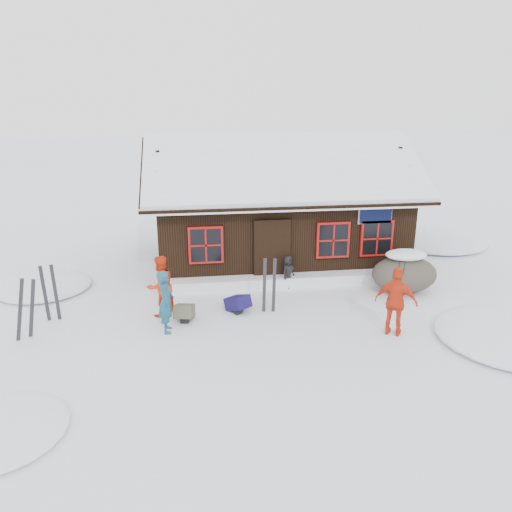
# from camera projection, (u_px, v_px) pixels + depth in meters

# --- Properties ---
(ground) EXTENTS (120.00, 120.00, 0.00)m
(ground) POSITION_uv_depth(u_px,v_px,m) (253.00, 319.00, 13.08)
(ground) COLOR white
(ground) RESTS_ON ground
(mountain_hut) EXTENTS (8.90, 6.09, 4.42)m
(mountain_hut) POSITION_uv_depth(u_px,v_px,m) (277.00, 215.00, 17.48)
(mountain_hut) COLOR black
(mountain_hut) RESTS_ON ground
(snow_drift) EXTENTS (7.60, 0.60, 0.35)m
(snow_drift) POSITION_uv_depth(u_px,v_px,m) (292.00, 280.00, 15.34)
(snow_drift) COLOR white
(snow_drift) RESTS_ON ground
(snow_mounds) EXTENTS (20.60, 13.20, 0.48)m
(snow_mounds) POSITION_uv_depth(u_px,v_px,m) (299.00, 290.00, 15.05)
(snow_mounds) COLOR white
(snow_mounds) RESTS_ON ground
(skier_teal) EXTENTS (0.42, 0.60, 1.60)m
(skier_teal) POSITION_uv_depth(u_px,v_px,m) (166.00, 301.00, 12.19)
(skier_teal) COLOR navy
(skier_teal) RESTS_ON ground
(skier_orange_left) EXTENTS (1.02, 0.98, 1.65)m
(skier_orange_left) POSITION_uv_depth(u_px,v_px,m) (160.00, 286.00, 13.09)
(skier_orange_left) COLOR red
(skier_orange_left) RESTS_ON ground
(skier_orange_right) EXTENTS (1.08, 0.88, 1.73)m
(skier_orange_right) POSITION_uv_depth(u_px,v_px,m) (396.00, 302.00, 12.01)
(skier_orange_right) COLOR red
(skier_orange_right) RESTS_ON ground
(skier_crouched) EXTENTS (0.58, 0.57, 1.01)m
(skier_crouched) POSITION_uv_depth(u_px,v_px,m) (288.00, 272.00, 15.09)
(skier_crouched) COLOR black
(skier_crouched) RESTS_ON ground
(boulder) EXTENTS (1.94, 1.46, 1.14)m
(boulder) POSITION_uv_depth(u_px,v_px,m) (404.00, 273.00, 14.77)
(boulder) COLOR #4E483F
(boulder) RESTS_ON ground
(ski_pair_left) EXTENTS (0.62, 0.22, 1.57)m
(ski_pair_left) POSITION_uv_depth(u_px,v_px,m) (26.00, 310.00, 11.87)
(ski_pair_left) COLOR black
(ski_pair_left) RESTS_ON ground
(ski_pair_mid) EXTENTS (0.39, 0.09, 1.57)m
(ski_pair_mid) POSITION_uv_depth(u_px,v_px,m) (50.00, 294.00, 12.82)
(ski_pair_mid) COLOR black
(ski_pair_mid) RESTS_ON ground
(ski_pair_right) EXTENTS (0.38, 0.09, 1.57)m
(ski_pair_right) POSITION_uv_depth(u_px,v_px,m) (269.00, 286.00, 13.32)
(ski_pair_right) COLOR black
(ski_pair_right) RESTS_ON ground
(ski_poles) EXTENTS (0.21, 0.11, 1.20)m
(ski_poles) POSITION_uv_depth(u_px,v_px,m) (400.00, 281.00, 14.17)
(ski_poles) COLOR black
(ski_poles) RESTS_ON ground
(backpack_blue) EXTENTS (0.74, 0.78, 0.34)m
(backpack_blue) POSITION_uv_depth(u_px,v_px,m) (238.00, 305.00, 13.51)
(backpack_blue) COLOR #150F42
(backpack_blue) RESTS_ON ground
(backpack_olive) EXTENTS (0.58, 0.70, 0.34)m
(backpack_olive) POSITION_uv_depth(u_px,v_px,m) (184.00, 314.00, 12.98)
(backpack_olive) COLOR #51513A
(backpack_olive) RESTS_ON ground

